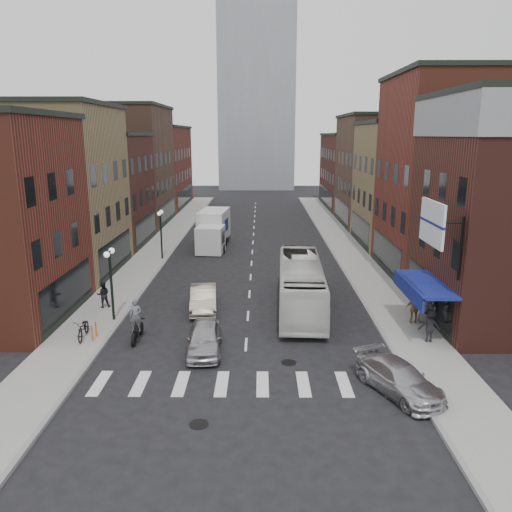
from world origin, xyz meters
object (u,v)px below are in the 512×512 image
Objects in this scene: transit_bus at (301,284)px; parked_bicycle at (84,328)px; sedan_left_far at (203,298)px; curb_car at (399,378)px; ped_right_b at (414,309)px; ped_left_solo at (103,294)px; ped_right_a at (430,326)px; streetlamp_far at (161,225)px; billboard_sign at (434,224)px; motorcycle_rider at (136,322)px; box_truck at (213,230)px; ped_right_c at (425,306)px; streetlamp_near at (110,271)px; sedan_left_near at (204,338)px; bike_rack at (94,331)px.

parked_bicycle is (-11.25, -4.94, -0.81)m from transit_bus.
curb_car is (8.89, -9.68, -0.08)m from sedan_left_far.
ped_right_b is at bearing 43.97° from curb_car.
ped_left_solo is 0.93× the size of ped_right_a.
ped_right_a is at bearing -45.83° from streetlamp_far.
billboard_sign is at bearing 145.52° from ped_left_solo.
parked_bicycle is at bearing 78.32° from ped_left_solo.
ped_right_a is at bearing 54.62° from billboard_sign.
curb_car is at bearing -29.76° from motorcycle_rider.
box_truck is 17.72m from transit_bus.
curb_car is at bearing -119.31° from billboard_sign.
curb_car is 7.79m from ped_right_b.
curb_car is at bearing -70.14° from transit_bus.
ped_right_c is at bearing -49.67° from box_truck.
streetlamp_near is 15.82m from curb_car.
box_truck is at bearing 78.56° from streetlamp_near.
billboard_sign reaches higher than ped_left_solo.
ped_right_b is at bearing -84.77° from ped_right_a.
streetlamp_near is 2.22× the size of ped_right_c.
motorcycle_rider is 0.51× the size of curb_car.
sedan_left_far is (4.75, -12.00, -2.21)m from streetlamp_far.
ped_right_a is at bearing 2.03° from sedan_left_near.
bike_rack is 14.71m from curb_car.
parked_bicycle is at bearing -153.89° from transit_bus.
parked_bicycle is at bearing -92.61° from streetlamp_far.
transit_bus is at bearing -7.64° from ped_right_c.
ped_right_c is (11.56, 3.50, 0.39)m from sedan_left_near.
bike_rack is 21.85m from box_truck.
ped_right_b reaches higher than sedan_left_far.
transit_bus is 2.47× the size of sedan_left_far.
box_truck is 0.74× the size of transit_bus.
sedan_left_near is 5.88m from sedan_left_far.
streetlamp_far is at bearing 97.08° from curb_car.
motorcycle_rider reaches higher than bike_rack.
billboard_sign reaches higher than sedan_left_near.
box_truck reaches higher than ped_left_solo.
streetlamp_far is at bearing 106.19° from sedan_left_far.
parked_bicycle is at bearing 4.36° from ped_right_a.
billboard_sign is 16.68m from streetlamp_near.
box_truck is (3.80, 4.76, -1.28)m from streetlamp_far.
streetlamp_far is 0.96× the size of sedan_left_far.
ped_right_b is at bearing -22.51° from transit_bus.
motorcycle_rider reaches higher than curb_car.
streetlamp_far reaches higher than ped_right_b.
motorcycle_rider reaches higher than ped_left_solo.
streetlamp_far is 12.21m from ped_left_solo.
parked_bicycle is at bearing 22.04° from ped_right_c.
transit_bus is (6.70, -16.41, -0.16)m from box_truck.
sedan_left_far reaches higher than bike_rack.
billboard_sign reaches higher than transit_bus.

